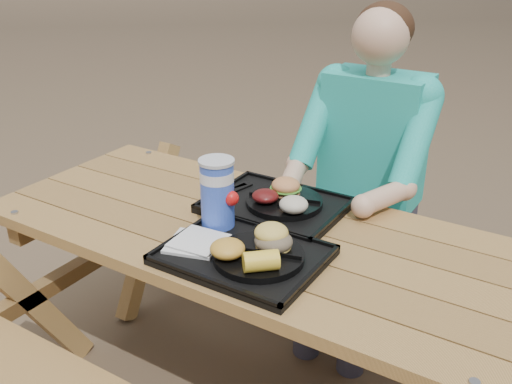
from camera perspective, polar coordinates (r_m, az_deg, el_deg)
The scene contains 17 objects.
picnic_table at distance 2.02m, azimuth 0.00°, elevation -13.11°, with size 1.80×1.49×0.75m, color #999999, non-canonical shape.
tray_near at distance 1.66m, azimuth -1.27°, elevation -6.43°, with size 0.45×0.35×0.02m, color black.
tray_far at distance 1.94m, azimuth 1.92°, elevation -1.43°, with size 0.45×0.35×0.02m, color black.
plate_near at distance 1.62m, azimuth 0.27°, elevation -6.43°, with size 0.26×0.26×0.02m, color black.
plate_far at distance 1.93m, azimuth 2.85°, elevation -1.00°, with size 0.26×0.26×0.02m, color black.
napkin_stack at distance 1.70m, azimuth -6.20°, elevation -5.01°, with size 0.15×0.15×0.02m, color silver.
soda_cup at distance 1.76m, azimuth -3.89°, elevation -0.25°, with size 0.10×0.10×0.21m, color blue.
condiment_bbq at distance 1.73m, azimuth 0.56°, elevation -4.00°, with size 0.05×0.05×0.03m, color #320705.
condiment_mustard at distance 1.70m, azimuth 2.31°, elevation -4.46°, with size 0.06×0.06×0.03m, color yellow.
sandwich at distance 1.61m, azimuth 1.77°, elevation -3.95°, with size 0.10×0.10×0.11m, color #E2BC4F, non-canonical shape.
mac_cheese at distance 1.59m, azimuth -2.87°, elevation -5.68°, with size 0.10×0.10×0.05m, color gold.
corn_cob at distance 1.52m, azimuth 0.51°, elevation -6.91°, with size 0.09×0.09×0.06m, color yellow, non-canonical shape.
cutlery_far at distance 2.03m, azimuth -2.33°, elevation 0.15°, with size 0.03×0.17×0.01m, color black.
burger at distance 1.95m, azimuth 3.01°, elevation 1.01°, with size 0.10×0.10×0.09m, color #C87C46, non-canonical shape.
baked_beans at distance 1.90m, azimuth 0.94°, elevation -0.41°, with size 0.09×0.09×0.04m, color #571111.
potato_salad at distance 1.83m, azimuth 3.79°, elevation -1.26°, with size 0.09×0.09×0.05m, color beige.
diner at distance 2.36m, azimuth 11.07°, elevation -0.19°, with size 0.48×0.84×1.28m, color #1A92BB, non-canonical shape.
Camera 1 is at (0.85, -1.36, 1.61)m, focal length 40.00 mm.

